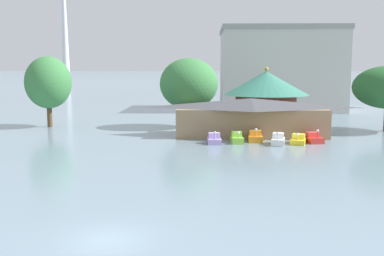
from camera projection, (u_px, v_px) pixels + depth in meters
The scene contains 12 objects.
ground_plane at pixel (107, 240), 23.44m from camera, with size 2000.00×2000.00×0.00m, color gray.
pedal_boat_lavender at pixel (214, 139), 52.99m from camera, with size 1.69×2.44×1.62m.
pedal_boat_lime at pixel (237, 138), 53.64m from camera, with size 1.54×2.88×1.53m.
pedal_boat_orange at pixel (255, 137), 54.49m from camera, with size 1.80×2.57×1.77m.
pedal_boat_white at pixel (278, 140), 52.30m from camera, with size 2.01×3.15×1.66m.
pedal_boat_yellow at pixel (298, 140), 52.91m from camera, with size 2.37×2.99×1.40m.
pedal_boat_red at pixel (313, 138), 53.75m from camera, with size 2.15×2.84×1.73m.
boathouse at pixel (250, 116), 59.19m from camera, with size 20.78×8.32×4.90m.
green_roof_pavilion at pixel (266, 93), 72.57m from camera, with size 13.72×13.72×8.99m.
shoreline_tree_tall_left at pixel (48, 83), 66.93m from camera, with size 6.84×6.84×10.54m.
shoreline_tree_mid at pixel (189, 84), 66.44m from camera, with size 8.60×8.60×10.27m.
background_building_block at pixel (279, 69), 95.12m from camera, with size 24.85×18.62×17.14m.
Camera 1 is at (5.07, -22.30, 8.95)m, focal length 42.10 mm.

